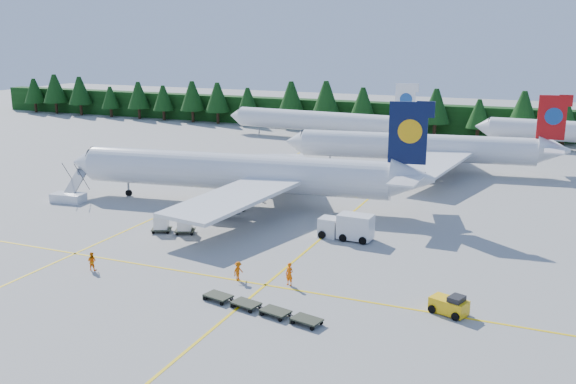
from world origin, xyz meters
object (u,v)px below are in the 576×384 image
at_px(airliner_red, 411,147).
at_px(airstairs, 70,195).
at_px(baggage_tug, 450,305).
at_px(airliner_navy, 228,172).
at_px(service_truck, 346,226).

bearing_deg(airliner_red, airstairs, -143.64).
height_order(airstairs, baggage_tug, airstairs).
relative_size(airliner_red, airstairs, 7.00).
relative_size(airliner_navy, airliner_red, 1.10).
distance_m(airliner_navy, airstairs, 20.18).
height_order(airstairs, service_truck, airstairs).
bearing_deg(airstairs, airliner_red, 38.15).
height_order(service_truck, baggage_tug, service_truck).
height_order(airliner_navy, baggage_tug, airliner_navy).
xyz_separation_m(airstairs, baggage_tug, (49.05, -14.95, -0.08)).
xyz_separation_m(airliner_navy, service_truck, (17.61, -7.66, -2.61)).
xyz_separation_m(airliner_navy, baggage_tug, (30.33, -21.80, -3.22)).
height_order(airliner_red, service_truck, airliner_red).
relative_size(airliner_red, service_truck, 7.27).
xyz_separation_m(airstairs, service_truck, (36.33, -0.81, 0.52)).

